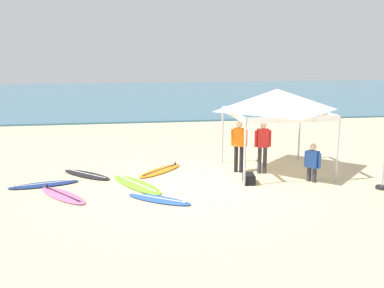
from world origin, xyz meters
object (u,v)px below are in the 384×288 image
object	(u,v)px
person_orange	(239,143)
gear_bag_near_tent	(249,179)
surfboard_black	(86,175)
person_blue	(312,161)
canopy_tent	(277,100)
surfboard_blue	(159,199)
surfboard_orange	(160,170)
surfboard_lime	(136,184)
surfboard_pink	(62,195)
person_red	(263,144)
surfboard_navy	(44,184)

from	to	relation	value
person_orange	gear_bag_near_tent	world-z (taller)	person_orange
surfboard_black	person_blue	distance (m)	7.14
canopy_tent	surfboard_blue	world-z (taller)	canopy_tent
canopy_tent	person_blue	xyz separation A→B (m)	(0.73, -1.32, -1.73)
surfboard_orange	surfboard_black	size ratio (longest dim) A/B	1.04
gear_bag_near_tent	surfboard_blue	bearing A→B (deg)	-157.34
surfboard_lime	surfboard_black	world-z (taller)	same
surfboard_pink	gear_bag_near_tent	bearing A→B (deg)	4.29
surfboard_pink	person_blue	distance (m)	7.41
surfboard_pink	surfboard_orange	distance (m)	3.62
surfboard_lime	surfboard_orange	bearing A→B (deg)	60.19
person_red	gear_bag_near_tent	bearing A→B (deg)	-126.09
person_blue	gear_bag_near_tent	xyz separation A→B (m)	(-1.95, 0.15, -0.52)
person_orange	surfboard_pink	bearing A→B (deg)	-162.73
person_blue	gear_bag_near_tent	distance (m)	2.02
surfboard_orange	surfboard_black	distance (m)	2.41
surfboard_navy	person_orange	bearing A→B (deg)	5.29
surfboard_orange	surfboard_pink	bearing A→B (deg)	-143.09
canopy_tent	surfboard_navy	distance (m)	7.72
canopy_tent	person_blue	size ratio (longest dim) A/B	2.51
canopy_tent	surfboard_pink	world-z (taller)	canopy_tent
surfboard_pink	surfboard_orange	size ratio (longest dim) A/B	1.05
person_red	gear_bag_near_tent	world-z (taller)	person_red
surfboard_blue	person_blue	world-z (taller)	person_blue
surfboard_navy	person_blue	world-z (taller)	person_blue
surfboard_blue	surfboard_black	size ratio (longest dim) A/B	1.01
surfboard_lime	person_orange	size ratio (longest dim) A/B	1.45
surfboard_orange	person_blue	bearing A→B (deg)	-23.14
surfboard_pink	person_blue	size ratio (longest dim) A/B	1.69
surfboard_blue	person_orange	distance (m)	3.89
person_red	surfboard_navy	bearing A→B (deg)	-177.50
surfboard_orange	surfboard_lime	xyz separation A→B (m)	(-0.84, -1.47, -0.00)
surfboard_pink	person_orange	size ratio (longest dim) A/B	1.18
person_red	surfboard_lime	bearing A→B (deg)	-170.03
surfboard_lime	person_orange	distance (m)	3.67
surfboard_orange	gear_bag_near_tent	world-z (taller)	gear_bag_near_tent
surfboard_lime	gear_bag_near_tent	world-z (taller)	gear_bag_near_tent
person_orange	person_blue	distance (m)	2.43
surfboard_blue	surfboard_lime	xyz separation A→B (m)	(-0.55, 1.47, -0.00)
surfboard_blue	surfboard_black	distance (m)	3.53
canopy_tent	gear_bag_near_tent	world-z (taller)	canopy_tent
surfboard_navy	surfboard_lime	size ratio (longest dim) A/B	0.85
surfboard_blue	gear_bag_near_tent	size ratio (longest dim) A/B	3.09
person_blue	surfboard_black	bearing A→B (deg)	165.41
surfboard_orange	person_blue	size ratio (longest dim) A/B	1.60
surfboard_blue	person_blue	bearing A→B (deg)	12.18
surfboard_orange	person_orange	xyz separation A→B (m)	(2.56, -0.48, 0.95)
surfboard_pink	surfboard_lime	distance (m)	2.17
surfboard_navy	surfboard_black	size ratio (longest dim) A/B	1.14
canopy_tent	person_orange	bearing A→B (deg)	174.28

